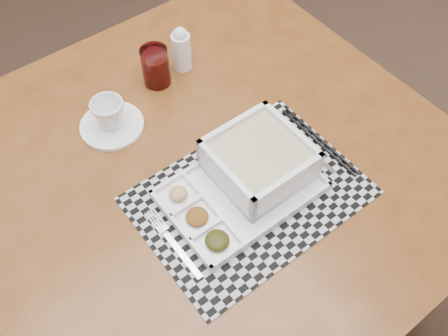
{
  "coord_description": "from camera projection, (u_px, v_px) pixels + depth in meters",
  "views": [
    {
      "loc": [
        -0.12,
        -1.26,
        1.69
      ],
      "look_at": [
        0.23,
        -0.76,
        0.85
      ],
      "focal_mm": 40.0,
      "sensor_mm": 36.0,
      "label": 1
    }
  ],
  "objects": [
    {
      "name": "chopsticks",
      "position": [
        319.0,
        141.0,
        1.14
      ],
      "size": [
        0.03,
        0.24,
        0.01
      ],
      "color": "black",
      "rests_on": "placemat"
    },
    {
      "name": "serving_tray",
      "position": [
        253.0,
        169.0,
        1.05
      ],
      "size": [
        0.33,
        0.24,
        0.09
      ],
      "color": "white",
      "rests_on": "placemat"
    },
    {
      "name": "juice_glass",
      "position": [
        156.0,
        68.0,
        1.22
      ],
      "size": [
        0.07,
        0.07,
        0.1
      ],
      "color": "white",
      "rests_on": "dining_table"
    },
    {
      "name": "spoon",
      "position": [
        292.0,
        134.0,
        1.15
      ],
      "size": [
        0.04,
        0.18,
        0.01
      ],
      "color": "silver",
      "rests_on": "placemat"
    },
    {
      "name": "placemat",
      "position": [
        249.0,
        195.0,
        1.06
      ],
      "size": [
        0.48,
        0.36,
        0.0
      ],
      "primitive_type": "cube",
      "rotation": [
        0.0,
        0.0,
        0.05
      ],
      "color": "#A6A6AD",
      "rests_on": "dining_table"
    },
    {
      "name": "creamer_bottle",
      "position": [
        181.0,
        49.0,
        1.24
      ],
      "size": [
        0.05,
        0.05,
        0.12
      ],
      "color": "white",
      "rests_on": "dining_table"
    },
    {
      "name": "floor",
      "position": [
        72.0,
        189.0,
        2.02
      ],
      "size": [
        5.0,
        5.0,
        0.0
      ],
      "primitive_type": "plane",
      "color": "#322119",
      "rests_on": "ground"
    },
    {
      "name": "cup",
      "position": [
        109.0,
        114.0,
        1.14
      ],
      "size": [
        0.1,
        0.1,
        0.07
      ],
      "primitive_type": "imported",
      "rotation": [
        0.0,
        0.0,
        0.39
      ],
      "color": "white",
      "rests_on": "saucer"
    },
    {
      "name": "saucer",
      "position": [
        112.0,
        126.0,
        1.17
      ],
      "size": [
        0.15,
        0.15,
        0.01
      ],
      "primitive_type": "cylinder",
      "color": "white",
      "rests_on": "dining_table"
    },
    {
      "name": "dining_table",
      "position": [
        210.0,
        179.0,
        1.19
      ],
      "size": [
        1.11,
        1.11,
        0.8
      ],
      "color": "#4F280E",
      "rests_on": "ground"
    },
    {
      "name": "fork",
      "position": [
        173.0,
        241.0,
        0.99
      ],
      "size": [
        0.03,
        0.19,
        0.0
      ],
      "color": "silver",
      "rests_on": "placemat"
    }
  ]
}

